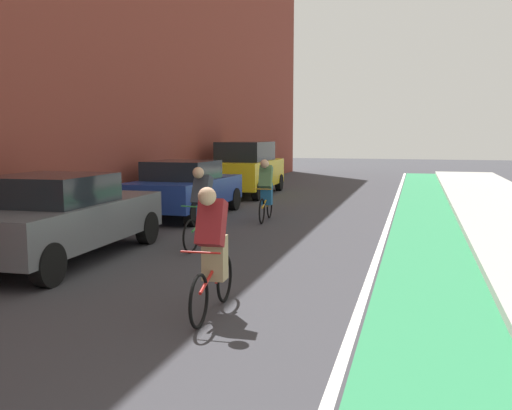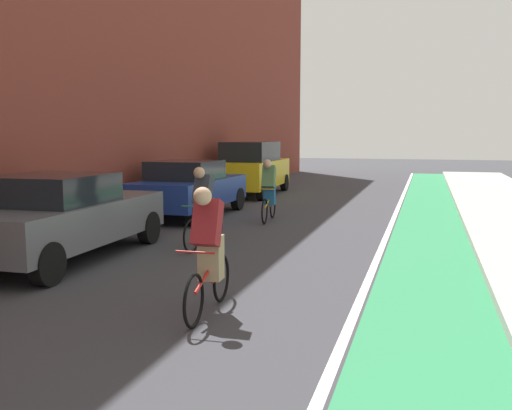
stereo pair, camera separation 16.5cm
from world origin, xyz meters
name	(u,v)px [view 1 (the left image)]	position (x,y,z in m)	size (l,w,h in m)	color
ground_plane	(285,227)	(0.00, 14.90, 0.00)	(83.16, 83.16, 0.00)	#38383D
bike_lane_paint	(425,220)	(3.29, 16.90, 0.00)	(1.60, 37.80, 0.00)	#2D8451
lane_divider_stripe	(390,219)	(2.39, 16.90, 0.00)	(0.12, 37.80, 0.00)	white
parked_sedan_gray	(58,216)	(-3.04, 10.22, 0.79)	(2.15, 4.54, 1.53)	#595B60
parked_sedan_blue	(185,188)	(-3.04, 15.84, 0.79)	(1.96, 4.28, 1.53)	navy
parked_suv_yellow_cab	(247,168)	(-3.04, 21.68, 1.02)	(1.98, 4.80, 1.98)	yellow
cyclist_mid	(212,250)	(0.66, 8.13, 0.81)	(0.48, 1.69, 1.60)	black
cyclist_trailing	(203,207)	(-0.96, 11.92, 0.81)	(0.48, 1.70, 1.61)	black
cyclist_far	(266,188)	(-0.69, 15.66, 0.85)	(0.48, 1.69, 1.60)	black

